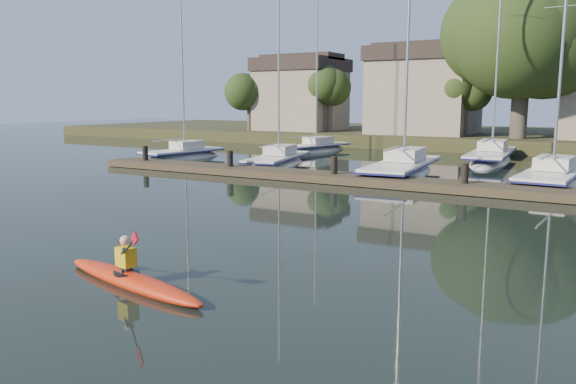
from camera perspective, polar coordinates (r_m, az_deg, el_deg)
The scene contains 10 objects.
ground at distance 13.25m, azimuth -10.10°, elevation -7.38°, with size 160.00×160.00×0.00m, color black.
kayak at distance 12.13m, azimuth -15.73°, elevation -8.30°, with size 4.54×1.42×1.44m.
dock at distance 25.30m, azimuth 10.82°, elevation 1.00°, with size 34.00×2.00×1.80m.
sailboat_0 at distance 37.78m, azimuth -10.62°, elevation 3.09°, with size 2.85×7.31×11.29m.
sailboat_1 at distance 33.03m, azimuth -1.05°, elevation 2.38°, with size 3.71×8.52×13.53m.
sailboat_2 at distance 29.30m, azimuth 11.52°, elevation 1.28°, with size 3.16×10.22×16.66m.
sailboat_3 at distance 27.98m, azimuth 25.14°, elevation 0.22°, with size 2.80×8.56×13.58m.
sailboat_5 at distance 42.27m, azimuth 2.68°, elevation 3.90°, with size 3.50×8.30×13.39m.
sailboat_6 at distance 37.47m, azimuth 19.89°, elevation 2.62°, with size 3.00×11.04×17.35m.
shore at distance 50.37m, azimuth 22.86°, elevation 7.92°, with size 90.00×25.25×12.75m.
Camera 1 is at (8.29, -9.63, 3.76)m, focal length 35.00 mm.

